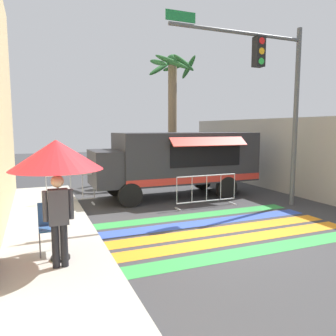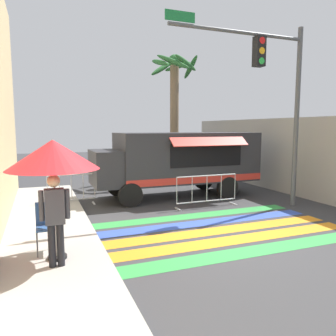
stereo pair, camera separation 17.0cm
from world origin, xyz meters
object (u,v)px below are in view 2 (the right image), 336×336
object	(u,v)px
folding_chair	(48,222)
food_truck	(175,159)
barricade_front	(207,191)
traffic_signal_pole	(274,84)
vendor_person	(55,215)
palm_tree	(174,99)
patio_umbrella	(53,155)
barricade_side	(72,190)

from	to	relation	value
folding_chair	food_truck	bearing A→B (deg)	48.37
folding_chair	barricade_front	world-z (taller)	folding_chair
traffic_signal_pole	vendor_person	world-z (taller)	traffic_signal_pole
folding_chair	vendor_person	size ratio (longest dim) A/B	0.59
vendor_person	traffic_signal_pole	bearing A→B (deg)	3.85
vendor_person	palm_tree	distance (m)	11.33
patio_umbrella	palm_tree	size ratio (longest dim) A/B	0.37
traffic_signal_pole	vendor_person	xyz separation A→B (m)	(-6.85, -2.62, -2.95)
barricade_front	folding_chair	bearing A→B (deg)	-152.55
folding_chair	vendor_person	xyz separation A→B (m)	(0.11, -0.88, 0.35)
food_truck	barricade_front	size ratio (longest dim) A/B	2.83
traffic_signal_pole	palm_tree	world-z (taller)	palm_tree
vendor_person	barricade_side	size ratio (longest dim) A/B	1.06
folding_chair	patio_umbrella	bearing A→B (deg)	-70.91
folding_chair	vendor_person	bearing A→B (deg)	-78.37
food_truck	barricade_side	bearing A→B (deg)	-179.87
food_truck	patio_umbrella	size ratio (longest dim) A/B	2.74
barricade_side	vendor_person	bearing A→B (deg)	-98.01
patio_umbrella	barricade_front	distance (m)	6.07
food_truck	traffic_signal_pole	size ratio (longest dim) A/B	1.07
palm_tree	barricade_front	bearing A→B (deg)	-101.49
traffic_signal_pole	barricade_front	bearing A→B (deg)	154.76
traffic_signal_pole	barricade_side	xyz separation A→B (m)	(-6.10, 2.76, -3.53)
traffic_signal_pole	patio_umbrella	size ratio (longest dim) A/B	2.56
patio_umbrella	barricade_front	xyz separation A→B (m)	(4.94, 3.15, -1.60)
food_truck	vendor_person	xyz separation A→B (m)	(-4.59, -5.39, -0.36)
barricade_front	barricade_side	world-z (taller)	same
barricade_side	palm_tree	distance (m)	7.40
food_truck	traffic_signal_pole	xyz separation A→B (m)	(2.26, -2.77, 2.59)
food_truck	folding_chair	xyz separation A→B (m)	(-4.70, -4.51, -0.72)
barricade_side	palm_tree	size ratio (longest dim) A/B	0.26
food_truck	traffic_signal_pole	bearing A→B (deg)	-50.75
folding_chair	palm_tree	xyz separation A→B (m)	(6.21, 8.20, 3.33)
vendor_person	barricade_front	world-z (taller)	vendor_person
barricade_front	patio_umbrella	bearing A→B (deg)	-147.52
barricade_front	barricade_side	xyz separation A→B (m)	(-4.21, 1.87, -0.02)
patio_umbrella	folding_chair	bearing A→B (deg)	104.55
barricade_side	folding_chair	bearing A→B (deg)	-100.88
traffic_signal_pole	folding_chair	bearing A→B (deg)	-165.92
vendor_person	barricade_front	size ratio (longest dim) A/B	0.76
barricade_side	patio_umbrella	bearing A→B (deg)	-98.32
barricade_front	vendor_person	bearing A→B (deg)	-144.73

